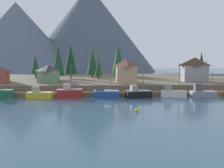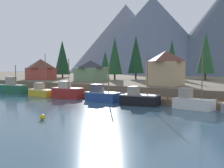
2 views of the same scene
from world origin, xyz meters
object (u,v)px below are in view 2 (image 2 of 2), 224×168
(fishing_boat_green, at_px, (14,88))
(fishing_boat_red, at_px, (67,92))
(channel_buoy, at_px, (42,117))
(fishing_boat_black, at_px, (139,99))
(conifer_back_right, at_px, (115,56))
(fishing_boat_white, at_px, (192,102))
(conifer_mid_left, at_px, (206,53))
(house_red, at_px, (41,69))
(house_tan, at_px, (166,68))
(fishing_boat_blue, at_px, (103,95))
(conifer_mid_right, at_px, (165,64))
(house_green, at_px, (91,70))
(conifer_back_left, at_px, (62,57))
(conifer_centre, at_px, (136,54))
(conifer_far_left, at_px, (172,57))
(fishing_boat_yellow, at_px, (42,92))
(conifer_near_left, at_px, (105,62))

(fishing_boat_green, xyz_separation_m, fishing_boat_red, (17.10, -0.06, -0.07))
(fishing_boat_green, relative_size, channel_buoy, 9.49)
(fishing_boat_black, distance_m, channel_buoy, 19.17)
(conifer_back_right, height_order, channel_buoy, conifer_back_right)
(fishing_boat_white, height_order, conifer_mid_left, conifer_mid_left)
(conifer_back_right, bearing_deg, house_red, -145.62)
(fishing_boat_white, bearing_deg, channel_buoy, -113.03)
(fishing_boat_black, distance_m, house_tan, 14.27)
(house_tan, bearing_deg, fishing_boat_blue, -117.23)
(conifer_mid_right, bearing_deg, house_green, -142.87)
(fishing_boat_black, distance_m, conifer_back_right, 36.25)
(fishing_boat_green, xyz_separation_m, channel_buoy, (31.35, -19.49, -1.01))
(fishing_boat_blue, distance_m, house_red, 35.81)
(house_green, distance_m, conifer_back_left, 22.78)
(conifer_centre, xyz_separation_m, channel_buoy, (16.93, -50.62, -9.28))
(fishing_boat_green, distance_m, house_green, 19.97)
(fishing_boat_green, distance_m, fishing_boat_black, 34.20)
(conifer_back_right, xyz_separation_m, conifer_centre, (3.70, 5.27, 0.48))
(fishing_boat_green, height_order, house_tan, house_tan)
(conifer_far_left, bearing_deg, house_red, -139.11)
(fishing_boat_red, relative_size, conifer_back_left, 0.66)
(fishing_boat_blue, relative_size, house_tan, 0.93)
(house_tan, bearing_deg, house_red, 178.01)
(fishing_boat_yellow, height_order, conifer_mid_left, conifer_mid_left)
(fishing_boat_red, bearing_deg, house_green, 107.85)
(fishing_boat_red, relative_size, fishing_boat_black, 0.94)
(house_red, bearing_deg, conifer_near_left, 69.17)
(house_green, xyz_separation_m, channel_buoy, (22.40, -36.92, -4.87))
(fishing_boat_blue, relative_size, conifer_back_left, 0.55)
(house_red, bearing_deg, conifer_centre, 39.17)
(conifer_mid_left, bearing_deg, conifer_mid_right, -130.10)
(house_tan, distance_m, conifer_back_right, 25.76)
(conifer_back_right, relative_size, conifer_centre, 0.94)
(fishing_boat_blue, height_order, conifer_back_right, conifer_back_right)
(house_green, relative_size, conifer_near_left, 0.86)
(house_green, distance_m, conifer_centre, 15.40)
(fishing_boat_yellow, height_order, fishing_boat_red, fishing_boat_yellow)
(conifer_near_left, bearing_deg, fishing_boat_red, -65.03)
(conifer_near_left, xyz_separation_m, conifer_back_right, (9.58, -8.35, 1.57))
(fishing_boat_green, height_order, conifer_far_left, conifer_far_left)
(conifer_back_left, height_order, conifer_centre, conifer_centre)
(conifer_near_left, relative_size, channel_buoy, 12.16)
(fishing_boat_green, height_order, fishing_boat_white, fishing_boat_white)
(fishing_boat_red, xyz_separation_m, house_red, (-23.63, 14.12, 4.17))
(fishing_boat_red, bearing_deg, conifer_mid_left, 61.40)
(conifer_near_left, distance_m, conifer_mid_left, 31.43)
(conifer_back_left, relative_size, conifer_centre, 0.96)
(conifer_back_right, bearing_deg, fishing_boat_green, -112.50)
(conifer_far_left, height_order, channel_buoy, conifer_far_left)
(house_green, relative_size, conifer_mid_left, 0.57)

